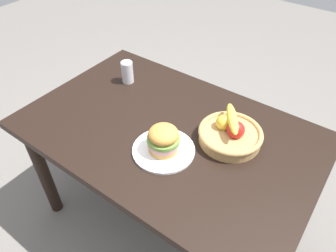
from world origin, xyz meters
TOP-DOWN VIEW (x-y plane):
  - ground_plane at (0.00, 0.00)m, footprint 8.00×8.00m
  - dining_table at (0.00, 0.00)m, footprint 1.40×0.90m
  - plate at (0.07, -0.13)m, footprint 0.28×0.28m
  - sandwich at (0.07, -0.13)m, footprint 0.14×0.14m
  - soda_can at (-0.42, 0.19)m, footprint 0.07×0.07m
  - fruit_basket at (0.27, 0.10)m, footprint 0.29×0.29m

SIDE VIEW (x-z plane):
  - ground_plane at x=0.00m, z-range 0.00..0.00m
  - dining_table at x=0.00m, z-range 0.27..1.02m
  - plate at x=0.07m, z-range 0.75..0.76m
  - fruit_basket at x=0.27m, z-range 0.72..0.86m
  - soda_can at x=-0.42m, z-range 0.75..0.88m
  - sandwich at x=0.07m, z-range 0.76..0.89m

